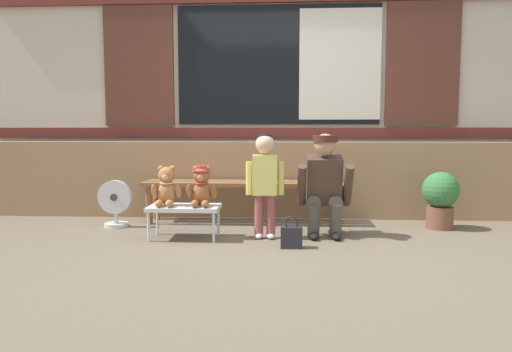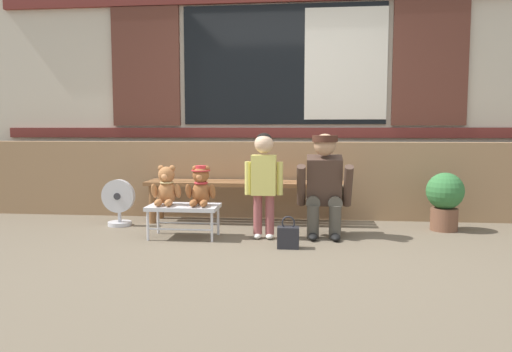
{
  "view_description": "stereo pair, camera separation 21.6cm",
  "coord_description": "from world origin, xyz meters",
  "px_view_note": "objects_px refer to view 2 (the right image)",
  "views": [
    {
      "loc": [
        0.07,
        -3.99,
        0.99
      ],
      "look_at": [
        -0.19,
        0.53,
        0.55
      ],
      "focal_mm": 33.82,
      "sensor_mm": 36.0,
      "label": 1
    },
    {
      "loc": [
        0.29,
        -3.97,
        0.99
      ],
      "look_at": [
        -0.19,
        0.53,
        0.55
      ],
      "focal_mm": 33.82,
      "sensor_mm": 36.0,
      "label": 2
    }
  ],
  "objects_px": {
    "small_display_bench": "(184,209)",
    "potted_plant": "(445,198)",
    "wooden_bench_long": "(245,188)",
    "floor_fan": "(119,203)",
    "handbag_on_ground": "(288,237)",
    "teddy_bear_with_hat": "(201,187)",
    "child_standing": "(264,174)",
    "adult_crouching": "(325,185)",
    "teddy_bear_plain": "(166,187)"
  },
  "relations": [
    {
      "from": "teddy_bear_plain",
      "to": "wooden_bench_long",
      "type": "bearing_deg",
      "value": 51.16
    },
    {
      "from": "wooden_bench_long",
      "to": "floor_fan",
      "type": "xyz_separation_m",
      "value": [
        -1.27,
        -0.32,
        -0.13
      ]
    },
    {
      "from": "child_standing",
      "to": "adult_crouching",
      "type": "height_order",
      "value": "child_standing"
    },
    {
      "from": "wooden_bench_long",
      "to": "potted_plant",
      "type": "height_order",
      "value": "potted_plant"
    },
    {
      "from": "teddy_bear_with_hat",
      "to": "adult_crouching",
      "type": "xyz_separation_m",
      "value": [
        1.12,
        0.19,
        0.01
      ]
    },
    {
      "from": "child_standing",
      "to": "handbag_on_ground",
      "type": "height_order",
      "value": "child_standing"
    },
    {
      "from": "small_display_bench",
      "to": "potted_plant",
      "type": "distance_m",
      "value": 2.53
    },
    {
      "from": "adult_crouching",
      "to": "handbag_on_ground",
      "type": "distance_m",
      "value": 0.7
    },
    {
      "from": "teddy_bear_plain",
      "to": "adult_crouching",
      "type": "distance_m",
      "value": 1.46
    },
    {
      "from": "small_display_bench",
      "to": "child_standing",
      "type": "height_order",
      "value": "child_standing"
    },
    {
      "from": "wooden_bench_long",
      "to": "teddy_bear_with_hat",
      "type": "relative_size",
      "value": 5.78
    },
    {
      "from": "handbag_on_ground",
      "to": "floor_fan",
      "type": "relative_size",
      "value": 0.57
    },
    {
      "from": "child_standing",
      "to": "floor_fan",
      "type": "bearing_deg",
      "value": 164.82
    },
    {
      "from": "wooden_bench_long",
      "to": "teddy_bear_plain",
      "type": "bearing_deg",
      "value": -128.84
    },
    {
      "from": "handbag_on_ground",
      "to": "small_display_bench",
      "type": "bearing_deg",
      "value": 162.83
    },
    {
      "from": "wooden_bench_long",
      "to": "handbag_on_ground",
      "type": "bearing_deg",
      "value": -64.96
    },
    {
      "from": "teddy_bear_with_hat",
      "to": "handbag_on_ground",
      "type": "relative_size",
      "value": 1.34
    },
    {
      "from": "small_display_bench",
      "to": "potted_plant",
      "type": "height_order",
      "value": "potted_plant"
    },
    {
      "from": "teddy_bear_with_hat",
      "to": "child_standing",
      "type": "distance_m",
      "value": 0.58
    },
    {
      "from": "small_display_bench",
      "to": "potted_plant",
      "type": "bearing_deg",
      "value": 13.29
    },
    {
      "from": "teddy_bear_with_hat",
      "to": "child_standing",
      "type": "relative_size",
      "value": 0.38
    },
    {
      "from": "teddy_bear_plain",
      "to": "potted_plant",
      "type": "relative_size",
      "value": 0.64
    },
    {
      "from": "floor_fan",
      "to": "handbag_on_ground",
      "type": "bearing_deg",
      "value": -23.24
    },
    {
      "from": "teddy_bear_plain",
      "to": "teddy_bear_with_hat",
      "type": "height_order",
      "value": "same"
    },
    {
      "from": "teddy_bear_with_hat",
      "to": "adult_crouching",
      "type": "height_order",
      "value": "adult_crouching"
    },
    {
      "from": "teddy_bear_plain",
      "to": "floor_fan",
      "type": "distance_m",
      "value": 0.82
    },
    {
      "from": "potted_plant",
      "to": "floor_fan",
      "type": "xyz_separation_m",
      "value": [
        -3.26,
        -0.12,
        -0.08
      ]
    },
    {
      "from": "small_display_bench",
      "to": "teddy_bear_with_hat",
      "type": "height_order",
      "value": "teddy_bear_with_hat"
    },
    {
      "from": "small_display_bench",
      "to": "teddy_bear_plain",
      "type": "distance_m",
      "value": 0.25
    },
    {
      "from": "wooden_bench_long",
      "to": "floor_fan",
      "type": "distance_m",
      "value": 1.31
    },
    {
      "from": "teddy_bear_plain",
      "to": "floor_fan",
      "type": "bearing_deg",
      "value": 144.43
    },
    {
      "from": "teddy_bear_plain",
      "to": "handbag_on_ground",
      "type": "height_order",
      "value": "teddy_bear_plain"
    },
    {
      "from": "small_display_bench",
      "to": "child_standing",
      "type": "distance_m",
      "value": 0.8
    },
    {
      "from": "floor_fan",
      "to": "potted_plant",
      "type": "bearing_deg",
      "value": 2.11
    },
    {
      "from": "adult_crouching",
      "to": "potted_plant",
      "type": "bearing_deg",
      "value": 18.4
    },
    {
      "from": "wooden_bench_long",
      "to": "teddy_bear_plain",
      "type": "relative_size",
      "value": 5.78
    },
    {
      "from": "teddy_bear_with_hat",
      "to": "handbag_on_ground",
      "type": "bearing_deg",
      "value": -20.45
    },
    {
      "from": "adult_crouching",
      "to": "floor_fan",
      "type": "distance_m",
      "value": 2.12
    },
    {
      "from": "handbag_on_ground",
      "to": "floor_fan",
      "type": "height_order",
      "value": "floor_fan"
    },
    {
      "from": "small_display_bench",
      "to": "teddy_bear_with_hat",
      "type": "distance_m",
      "value": 0.26
    },
    {
      "from": "potted_plant",
      "to": "floor_fan",
      "type": "height_order",
      "value": "potted_plant"
    },
    {
      "from": "teddy_bear_with_hat",
      "to": "child_standing",
      "type": "bearing_deg",
      "value": 4.31
    },
    {
      "from": "floor_fan",
      "to": "child_standing",
      "type": "bearing_deg",
      "value": -15.18
    },
    {
      "from": "teddy_bear_plain",
      "to": "floor_fan",
      "type": "xyz_separation_m",
      "value": [
        -0.64,
        0.46,
        -0.23
      ]
    },
    {
      "from": "small_display_bench",
      "to": "floor_fan",
      "type": "relative_size",
      "value": 1.33
    },
    {
      "from": "small_display_bench",
      "to": "floor_fan",
      "type": "bearing_deg",
      "value": 150.13
    },
    {
      "from": "adult_crouching",
      "to": "teddy_bear_with_hat",
      "type": "bearing_deg",
      "value": -170.51
    },
    {
      "from": "child_standing",
      "to": "handbag_on_ground",
      "type": "relative_size",
      "value": 3.52
    },
    {
      "from": "teddy_bear_plain",
      "to": "potted_plant",
      "type": "height_order",
      "value": "teddy_bear_plain"
    },
    {
      "from": "teddy_bear_plain",
      "to": "small_display_bench",
      "type": "bearing_deg",
      "value": -0.51
    }
  ]
}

